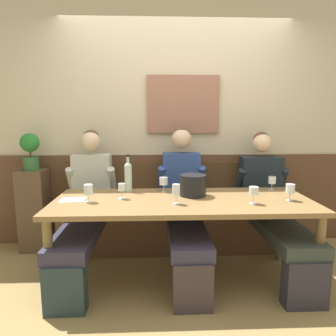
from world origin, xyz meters
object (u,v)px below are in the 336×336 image
at_px(wine_glass_center_rear, 122,188).
at_px(wine_glass_right_end, 88,190).
at_px(person_left_seat, 271,202).
at_px(potted_plant, 30,149).
at_px(wine_glass_center_front, 290,189).
at_px(wine_glass_left_end, 254,192).
at_px(wall_bench, 177,224).
at_px(wine_bottle_green_tall, 128,176).
at_px(ice_bucket, 193,185).
at_px(wine_glass_mid_left, 176,190).
at_px(dining_table, 183,208).
at_px(wine_glass_near_bucket, 164,182).
at_px(wine_glass_by_bottle, 272,181).
at_px(person_center_right_seat, 85,205).
at_px(person_right_seat, 184,200).

relative_size(wine_glass_center_rear, wine_glass_right_end, 0.90).
height_order(person_left_seat, potted_plant, person_left_seat).
height_order(wine_glass_right_end, potted_plant, potted_plant).
bearing_deg(wine_glass_center_front, wine_glass_left_end, -165.71).
distance_m(wine_glass_center_front, wine_glass_right_end, 1.69).
bearing_deg(wine_glass_center_front, wine_glass_center_rear, 175.38).
xyz_separation_m(wall_bench, wine_glass_right_end, (-0.79, -0.74, 0.56)).
bearing_deg(wine_bottle_green_tall, ice_bucket, -18.05).
relative_size(ice_bucket, wine_bottle_green_tall, 0.67).
xyz_separation_m(wine_glass_center_front, wine_glass_mid_left, (-0.97, -0.06, 0.02)).
bearing_deg(person_left_seat, wine_glass_center_rear, -168.98).
height_order(dining_table, wine_glass_center_front, wine_glass_center_front).
bearing_deg(wine_glass_right_end, wine_glass_left_end, -4.42).
xyz_separation_m(person_left_seat, wine_glass_near_bucket, (-1.06, -0.03, 0.22)).
distance_m(wine_glass_by_bottle, potted_plant, 2.50).
bearing_deg(person_left_seat, person_center_right_seat, -179.38).
relative_size(person_left_seat, potted_plant, 3.29).
xyz_separation_m(person_center_right_seat, wine_glass_center_front, (1.81, -0.37, 0.22)).
bearing_deg(wine_glass_near_bucket, ice_bucket, -32.47).
height_order(dining_table, person_right_seat, person_right_seat).
distance_m(wall_bench, potted_plant, 1.76).
xyz_separation_m(person_left_seat, wine_glass_center_rear, (-1.43, -0.28, 0.22)).
bearing_deg(wine_glass_center_front, wine_glass_right_end, 179.39).
height_order(wine_glass_near_bucket, wine_glass_mid_left, wine_glass_mid_left).
relative_size(wine_glass_center_front, potted_plant, 0.36).
xyz_separation_m(wine_bottle_green_tall, wine_glass_by_bottle, (1.40, 0.01, -0.06)).
bearing_deg(wine_bottle_green_tall, wine_glass_center_rear, -96.69).
height_order(dining_table, wine_glass_near_bucket, wine_glass_near_bucket).
height_order(wine_glass_left_end, wine_glass_mid_left, wine_glass_mid_left).
bearing_deg(wine_glass_left_end, wine_glass_by_bottle, 55.39).
bearing_deg(potted_plant, wine_glass_center_front, -17.96).
height_order(dining_table, wine_glass_right_end, wine_glass_right_end).
bearing_deg(wine_glass_left_end, wine_bottle_green_tall, 155.56).
relative_size(person_center_right_seat, wine_glass_mid_left, 8.03).
height_order(person_center_right_seat, wine_glass_by_bottle, person_center_right_seat).
xyz_separation_m(wine_glass_center_rear, potted_plant, (-1.03, 0.68, 0.27)).
xyz_separation_m(wall_bench, person_center_right_seat, (-0.91, -0.39, 0.34)).
relative_size(person_right_seat, wine_glass_left_end, 9.46).
height_order(wine_glass_center_rear, wine_glass_mid_left, wine_glass_mid_left).
relative_size(wine_bottle_green_tall, wine_glass_right_end, 2.35).
xyz_separation_m(dining_table, wine_glass_by_bottle, (0.90, 0.34, 0.17)).
bearing_deg(person_center_right_seat, dining_table, -18.54).
height_order(person_right_seat, ice_bucket, person_right_seat).
xyz_separation_m(ice_bucket, wine_glass_right_end, (-0.89, -0.18, 0.01)).
xyz_separation_m(person_center_right_seat, wine_glass_left_end, (1.47, -0.46, 0.23)).
height_order(person_left_seat, wine_glass_center_rear, person_left_seat).
bearing_deg(wine_glass_center_front, person_left_seat, 90.03).
bearing_deg(wine_glass_near_bucket, person_right_seat, 11.27).
bearing_deg(wine_glass_right_end, person_center_right_seat, 108.03).
relative_size(person_center_right_seat, person_right_seat, 0.98).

